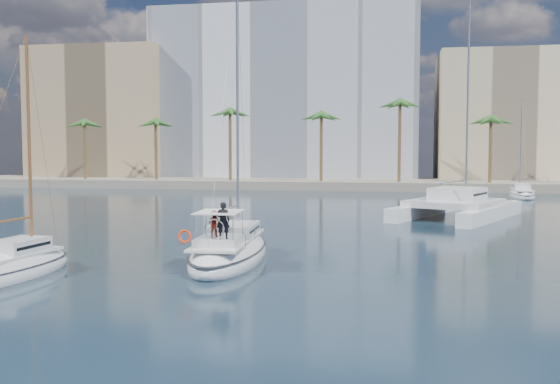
# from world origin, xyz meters

# --- Properties ---
(ground) EXTENTS (160.00, 160.00, 0.00)m
(ground) POSITION_xyz_m (0.00, 0.00, 0.00)
(ground) COLOR black
(ground) RESTS_ON ground
(quay) EXTENTS (120.00, 14.00, 1.20)m
(quay) POSITION_xyz_m (0.00, 61.00, 0.60)
(quay) COLOR gray
(quay) RESTS_ON ground
(building_modern) EXTENTS (42.00, 16.00, 28.00)m
(building_modern) POSITION_xyz_m (-12.00, 73.00, 14.00)
(building_modern) COLOR white
(building_modern) RESTS_ON ground
(building_tan_left) EXTENTS (22.00, 14.00, 22.00)m
(building_tan_left) POSITION_xyz_m (-42.00, 69.00, 11.00)
(building_tan_left) COLOR tan
(building_tan_left) RESTS_ON ground
(building_beige) EXTENTS (20.00, 14.00, 20.00)m
(building_beige) POSITION_xyz_m (22.00, 70.00, 10.00)
(building_beige) COLOR beige
(building_beige) RESTS_ON ground
(palm_left) EXTENTS (3.60, 3.60, 12.30)m
(palm_left) POSITION_xyz_m (-34.00, 57.00, 10.28)
(palm_left) COLOR brown
(palm_left) RESTS_ON ground
(palm_centre) EXTENTS (3.60, 3.60, 12.30)m
(palm_centre) POSITION_xyz_m (0.00, 57.00, 10.28)
(palm_centre) COLOR brown
(palm_centre) RESTS_ON ground
(main_sloop) EXTENTS (3.78, 10.71, 15.71)m
(main_sloop) POSITION_xyz_m (-3.37, 1.19, 0.50)
(main_sloop) COLOR white
(main_sloop) RESTS_ON ground
(small_sloop) EXTENTS (3.44, 8.26, 11.53)m
(small_sloop) POSITION_xyz_m (-11.99, -4.47, 0.42)
(small_sloop) COLOR white
(small_sloop) RESTS_ON ground
(catamaran) EXTENTS (11.99, 15.25, 19.69)m
(catamaran) POSITION_xyz_m (10.14, 23.55, 1.18)
(catamaran) COLOR white
(catamaran) RESTS_ON ground
(seagull) EXTENTS (1.20, 0.51, 0.22)m
(seagull) POSITION_xyz_m (-4.63, 0.26, 0.81)
(seagull) COLOR silver
(seagull) RESTS_ON ground
(moored_yacht_a) EXTENTS (3.37, 9.52, 11.90)m
(moored_yacht_a) POSITION_xyz_m (20.00, 47.00, 0.00)
(moored_yacht_a) COLOR white
(moored_yacht_a) RESTS_ON ground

